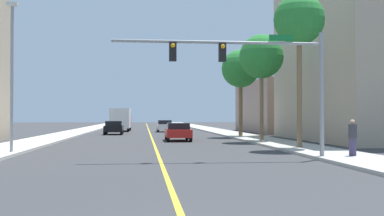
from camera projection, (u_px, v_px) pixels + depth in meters
The scene contains 15 objects.
ground at pixel (151, 135), 47.96m from camera, with size 192.00×192.00×0.00m, color #38383A.
sidewalk_left at pixel (66, 134), 47.05m from camera, with size 3.33×168.00×0.15m, color beige.
sidewalk_right at pixel (232, 134), 48.87m from camera, with size 3.33×168.00×0.15m, color #B2ADA3.
lane_marking_center at pixel (151, 135), 47.96m from camera, with size 0.16×144.00×0.01m, color yellow.
building_right_far at pixel (304, 107), 56.54m from camera, with size 13.91×16.62×6.10m, color gray.
traffic_signal_mast at pixel (256, 65), 20.60m from camera, with size 9.60×0.36×5.64m.
street_lamp at pixel (12, 68), 23.45m from camera, with size 0.56×0.28×7.67m.
palm_near at pixel (299, 21), 26.85m from camera, with size 2.97×2.97×8.96m.
palm_mid at pixel (261, 57), 34.59m from camera, with size 3.34×3.34×7.98m.
palm_far at pixel (240, 69), 42.38m from camera, with size 3.51×3.51×7.96m.
car_red at pixel (178, 132), 36.23m from camera, with size 1.96×4.31×1.42m.
car_white at pixel (165, 126), 56.78m from camera, with size 1.90×3.87×1.45m.
car_black at pixel (114, 128), 48.69m from camera, with size 1.96×4.06×1.43m.
delivery_truck at pixel (121, 119), 59.04m from camera, with size 2.50×7.55×2.92m.
pedestrian at pixel (353, 138), 20.96m from camera, with size 0.38×0.38×1.66m.
Camera 1 is at (-0.74, -6.19, 1.97)m, focal length 42.93 mm.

